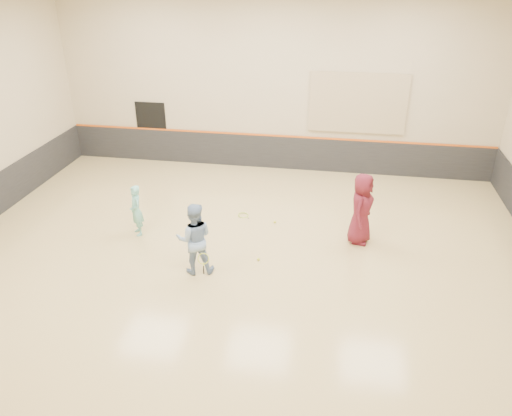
% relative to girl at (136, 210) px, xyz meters
% --- Properties ---
extents(room, '(15.04, 12.04, 6.22)m').
position_rel_girl_xyz_m(room, '(2.99, -0.57, 0.10)').
color(room, tan).
rests_on(room, ground).
extents(wainscot_back, '(14.90, 0.04, 1.20)m').
position_rel_girl_xyz_m(wainscot_back, '(2.99, 5.40, -0.11)').
color(wainscot_back, '#232326').
rests_on(wainscot_back, floor).
extents(accent_stripe, '(14.90, 0.03, 0.06)m').
position_rel_girl_xyz_m(accent_stripe, '(2.99, 5.39, 0.51)').
color(accent_stripe, '#D85914').
rests_on(accent_stripe, wall_back).
extents(acoustic_panel, '(3.20, 0.08, 2.00)m').
position_rel_girl_xyz_m(acoustic_panel, '(5.79, 5.38, 1.79)').
color(acoustic_panel, tan).
rests_on(acoustic_panel, wall_back).
extents(doorway, '(1.10, 0.05, 2.20)m').
position_rel_girl_xyz_m(doorway, '(-1.51, 5.41, 0.39)').
color(doorway, black).
rests_on(doorway, floor).
extents(girl, '(0.59, 0.62, 1.43)m').
position_rel_girl_xyz_m(girl, '(0.00, 0.00, 0.00)').
color(girl, '#74C9BE').
rests_on(girl, floor).
extents(instructor, '(1.02, 0.89, 1.80)m').
position_rel_girl_xyz_m(instructor, '(2.07, -1.51, 0.19)').
color(instructor, '#7D99C1').
rests_on(instructor, floor).
extents(young_man, '(0.83, 1.07, 1.93)m').
position_rel_girl_xyz_m(young_man, '(5.96, 0.62, 0.25)').
color(young_man, maroon).
rests_on(young_man, floor).
extents(held_racket, '(0.32, 0.32, 0.53)m').
position_rel_girl_xyz_m(held_racket, '(2.38, -1.91, -0.08)').
color(held_racket, gold).
rests_on(held_racket, instructor).
extents(spare_racket, '(0.69, 0.69, 0.11)m').
position_rel_girl_xyz_m(spare_racket, '(2.64, 1.52, -0.66)').
color(spare_racket, '#94BC29').
rests_on(spare_racket, floor).
extents(ball_under_racket, '(0.07, 0.07, 0.07)m').
position_rel_girl_xyz_m(ball_under_racket, '(3.48, -0.80, -0.68)').
color(ball_under_racket, gold).
rests_on(ball_under_racket, floor).
extents(ball_in_hand, '(0.07, 0.07, 0.07)m').
position_rel_girl_xyz_m(ball_in_hand, '(6.10, 0.43, 0.48)').
color(ball_in_hand, yellow).
rests_on(ball_in_hand, young_man).
extents(ball_beside_spare, '(0.07, 0.07, 0.07)m').
position_rel_girl_xyz_m(ball_beside_spare, '(3.62, 1.24, -0.68)').
color(ball_beside_spare, yellow).
rests_on(ball_beside_spare, floor).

